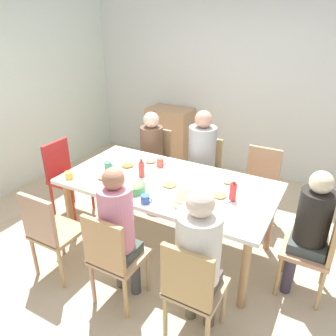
{
  "coord_description": "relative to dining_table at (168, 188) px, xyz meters",
  "views": [
    {
      "loc": [
        1.41,
        -2.55,
        2.29
      ],
      "look_at": [
        0.0,
        0.0,
        0.91
      ],
      "focal_mm": 35.49,
      "sensor_mm": 36.0,
      "label": 1
    }
  ],
  "objects": [
    {
      "name": "chair_6",
      "position": [
        -1.43,
        0.0,
        -0.18
      ],
      "size": [
        0.4,
        0.4,
        0.9
      ],
      "color": "#B93026",
      "rests_on": "ground_plane"
    },
    {
      "name": "cup_3",
      "position": [
        -0.24,
        0.27,
        0.12
      ],
      "size": [
        0.11,
        0.08,
        0.1
      ],
      "color": "#D45441",
      "rests_on": "dining_table"
    },
    {
      "name": "chair_4",
      "position": [
        0.7,
        0.92,
        -0.18
      ],
      "size": [
        0.4,
        0.4,
        0.9
      ],
      "color": "tan",
      "rests_on": "ground_plane"
    },
    {
      "name": "chair_1",
      "position": [
        -0.7,
        0.92,
        -0.18
      ],
      "size": [
        0.4,
        0.4,
        0.9
      ],
      "color": "tan",
      "rests_on": "ground_plane"
    },
    {
      "name": "cup_0",
      "position": [
        0.02,
        -0.45,
        0.11
      ],
      "size": [
        0.12,
        0.08,
        0.08
      ],
      "color": "#3A5CA6",
      "rests_on": "dining_table"
    },
    {
      "name": "side_cabinet",
      "position": [
        -1.04,
        1.95,
        -0.24
      ],
      "size": [
        0.7,
        0.44,
        0.9
      ],
      "primitive_type": "cube",
      "color": "tan",
      "rests_on": "ground_plane"
    },
    {
      "name": "bowl_1",
      "position": [
        0.34,
        -0.28,
        0.12
      ],
      "size": [
        0.28,
        0.28,
        0.1
      ],
      "color": "beige",
      "rests_on": "dining_table"
    },
    {
      "name": "person_2",
      "position": [
        -0.0,
        0.83,
        0.08
      ],
      "size": [
        0.33,
        0.33,
        1.28
      ],
      "color": "#34294D",
      "rests_on": "ground_plane"
    },
    {
      "name": "chair_5",
      "position": [
        1.43,
        0.0,
        -0.18
      ],
      "size": [
        0.4,
        0.4,
        0.9
      ],
      "color": "tan",
      "rests_on": "ground_plane"
    },
    {
      "name": "wall_back",
      "position": [
        0.0,
        2.25,
        0.61
      ],
      "size": [
        5.19,
        0.12,
        2.6
      ],
      "primitive_type": "cube",
      "color": "silver",
      "rests_on": "ground_plane"
    },
    {
      "name": "plate_5",
      "position": [
        0.55,
        0.24,
        0.08
      ],
      "size": [
        0.2,
        0.2,
        0.04
      ],
      "color": "silver",
      "rests_on": "dining_table"
    },
    {
      "name": "plate_0",
      "position": [
        -0.59,
        -0.28,
        0.08
      ],
      "size": [
        0.2,
        0.2,
        0.04
      ],
      "color": "silver",
      "rests_on": "dining_table"
    },
    {
      "name": "chair_0",
      "position": [
        0.7,
        -0.92,
        -0.18
      ],
      "size": [
        0.4,
        0.4,
        0.9
      ],
      "color": "tan",
      "rests_on": "ground_plane"
    },
    {
      "name": "ground_plane",
      "position": [
        0.0,
        0.0,
        -0.69
      ],
      "size": [
        5.94,
        5.94,
        0.0
      ],
      "primitive_type": "plane",
      "color": "#C2AE8D"
    },
    {
      "name": "chair_7",
      "position": [
        -0.7,
        -0.92,
        -0.18
      ],
      "size": [
        0.4,
        0.4,
        0.9
      ],
      "color": "tan",
      "rests_on": "ground_plane"
    },
    {
      "name": "chair_2",
      "position": [
        0.0,
        0.92,
        -0.18
      ],
      "size": [
        0.4,
        0.4,
        0.9
      ],
      "color": "tan",
      "rests_on": "ground_plane"
    },
    {
      "name": "plate_4",
      "position": [
        0.06,
        -0.09,
        0.08
      ],
      "size": [
        0.26,
        0.26,
        0.04
      ],
      "color": "silver",
      "rests_on": "dining_table"
    },
    {
      "name": "plate_2",
      "position": [
        0.56,
        -0.05,
        0.08
      ],
      "size": [
        0.24,
        0.24,
        0.04
      ],
      "color": "white",
      "rests_on": "dining_table"
    },
    {
      "name": "cup_2",
      "position": [
        -0.71,
        -0.04,
        0.11
      ],
      "size": [
        0.12,
        0.08,
        0.08
      ],
      "color": "#478761",
      "rests_on": "dining_table"
    },
    {
      "name": "person_0",
      "position": [
        0.7,
        -0.83,
        0.07
      ],
      "size": [
        0.32,
        0.32,
        1.27
      ],
      "color": "brown",
      "rests_on": "ground_plane"
    },
    {
      "name": "person_5",
      "position": [
        1.34,
        0.0,
        0.01
      ],
      "size": [
        0.3,
        0.3,
        1.19
      ],
      "color": "#413849",
      "rests_on": "ground_plane"
    },
    {
      "name": "person_1",
      "position": [
        -0.7,
        0.83,
        0.01
      ],
      "size": [
        0.3,
        0.3,
        1.17
      ],
      "color": "brown",
      "rests_on": "ground_plane"
    },
    {
      "name": "bowl_0",
      "position": [
        -0.18,
        -0.32,
        0.12
      ],
      "size": [
        0.21,
        0.21,
        0.09
      ],
      "color": "#428745",
      "rests_on": "dining_table"
    },
    {
      "name": "bottle_1",
      "position": [
        0.68,
        -0.04,
        0.17
      ],
      "size": [
        0.06,
        0.06,
        0.21
      ],
      "color": "red",
      "rests_on": "dining_table"
    },
    {
      "name": "dining_table",
      "position": [
        0.0,
        0.0,
        0.0
      ],
      "size": [
        2.11,
        1.08,
        0.76
      ],
      "color": "white",
      "rests_on": "ground_plane"
    },
    {
      "name": "cup_1",
      "position": [
        -0.91,
        -0.42,
        0.11
      ],
      "size": [
        0.12,
        0.08,
        0.07
      ],
      "color": "#EDBF46",
      "rests_on": "dining_table"
    },
    {
      "name": "person_3",
      "position": [
        0.0,
        -0.83,
        0.05
      ],
      "size": [
        0.3,
        0.3,
        1.26
      ],
      "color": "#47483B",
      "rests_on": "ground_plane"
    },
    {
      "name": "plate_3",
      "position": [
        -0.54,
        0.08,
        0.08
      ],
      "size": [
        0.24,
        0.24,
        0.04
      ],
      "color": "silver",
      "rests_on": "dining_table"
    },
    {
      "name": "bottle_0",
      "position": [
        -0.29,
        -0.03,
        0.16
      ],
      "size": [
        0.06,
        0.06,
        0.19
      ],
      "color": "red",
      "rests_on": "dining_table"
    },
    {
      "name": "chair_3",
      "position": [
        0.0,
        -0.92,
        -0.18
      ],
      "size": [
        0.4,
        0.4,
        0.9
      ],
      "color": "tan",
      "rests_on": "ground_plane"
    },
    {
      "name": "plate_1",
      "position": [
        -0.38,
        0.3,
        0.08
      ],
      "size": [
        0.22,
        0.22,
        0.04
      ],
      "color": "silver",
      "rests_on": "dining_table"
    }
  ]
}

